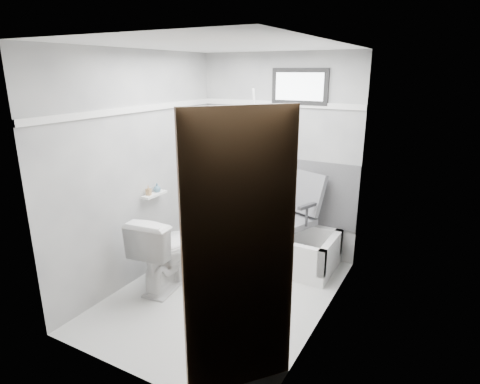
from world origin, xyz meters
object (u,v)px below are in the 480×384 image
Objects in this scene: bathtub at (272,244)px; toilet at (166,250)px; office_chair at (290,215)px; soap_bottle_a at (148,190)px; door at (253,289)px; soap_bottle_b at (157,188)px.

bathtub is 1.29m from toilet.
office_chair is 1.61m from soap_bottle_a.
toilet is 7.54× the size of soap_bottle_a.
door reaches higher than office_chair.
soap_bottle_a is at bearing -122.44° from office_chair.
toilet is 2.06m from door.
soap_bottle_a is 1.06× the size of soap_bottle_b.
soap_bottle_a is (-0.32, 0.15, 0.57)m from toilet.
door reaches higher than toilet.
office_chair is 1.18× the size of toilet.
soap_bottle_b is at bearing 142.94° from door.
toilet is 0.67m from soap_bottle_a.
office_chair is 1.46m from toilet.
door is 2.32m from soap_bottle_a.
soap_bottle_b reaches higher than toilet.
office_chair reaches higher than toilet.
office_chair is 0.48× the size of door.
door is (0.87, -2.21, 0.79)m from bathtub.
bathtub is 1.56× the size of office_chair.
bathtub is 0.44m from office_chair.
office_chair is at bearing 32.93° from soap_bottle_b.
toilet is at bearing 144.09° from door.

